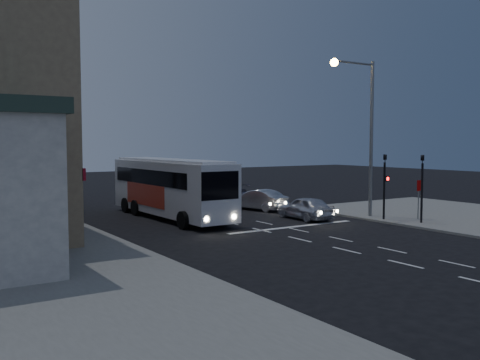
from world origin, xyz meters
TOP-DOWN VIEW (x-y plane):
  - ground at (0.00, 0.00)m, footprint 120.00×120.00m
  - road_markings at (1.29, 3.31)m, footprint 8.00×30.55m
  - tour_bus at (-1.98, 8.40)m, footprint 2.70×11.35m
  - car_suv at (4.38, 3.80)m, footprint 1.76×4.00m
  - car_sedan_a at (4.56, 8.82)m, footprint 2.38×4.33m
  - car_sedan_b at (4.03, 13.45)m, footprint 2.85×5.78m
  - car_sedan_c at (3.82, 19.79)m, footprint 3.94×5.61m
  - car_extra at (4.44, 25.74)m, footprint 1.53×4.20m
  - traffic_signal_main at (7.60, 0.78)m, footprint 0.25×0.35m
  - traffic_signal_side at (8.30, -1.20)m, footprint 0.18×0.15m
  - regulatory_sign at (9.30, -0.24)m, footprint 0.45×0.12m
  - streetlight at (7.34, 2.20)m, footprint 3.32×0.44m
  - street_tree at (-8.21, 15.02)m, footprint 4.00×4.00m

SIDE VIEW (x-z plane):
  - ground at x=0.00m, z-range 0.00..0.00m
  - road_markings at x=1.29m, z-range 0.00..0.01m
  - car_suv at x=4.38m, z-range 0.00..1.34m
  - car_sedan_a at x=4.56m, z-range 0.00..1.35m
  - car_extra at x=4.44m, z-range 0.00..1.38m
  - car_sedan_c at x=3.82m, z-range 0.00..1.42m
  - car_sedan_b at x=4.03m, z-range 0.00..1.62m
  - regulatory_sign at x=9.30m, z-range 0.50..2.70m
  - tour_bus at x=-1.98m, z-range 0.14..3.61m
  - traffic_signal_main at x=7.60m, z-range 0.37..4.47m
  - traffic_signal_side at x=8.30m, z-range 0.37..4.47m
  - street_tree at x=-8.21m, z-range 1.40..7.60m
  - streetlight at x=7.34m, z-range 1.23..10.23m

